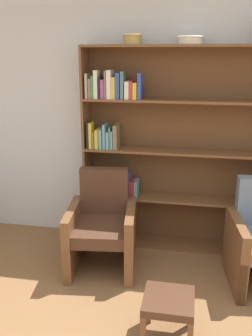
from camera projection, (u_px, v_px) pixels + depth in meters
name	position (u px, v px, depth m)	size (l,w,h in m)	color
wall_back	(186.00, 119.00, 3.92)	(12.00, 0.06, 2.75)	silver
bookshelf	(167.00, 154.00, 3.89)	(2.14, 0.30, 2.11)	brown
bowl_olive	(133.00, 39.00, 3.60)	(0.19, 0.19, 0.10)	tan
bowl_stoneware	(190.00, 39.00, 3.51)	(0.25, 0.25, 0.08)	silver
armchair_leather	(102.00, 227.00, 3.65)	(0.72, 0.75, 0.94)	brown
footstool	(169.00, 305.00, 2.69)	(0.36, 0.36, 0.36)	brown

